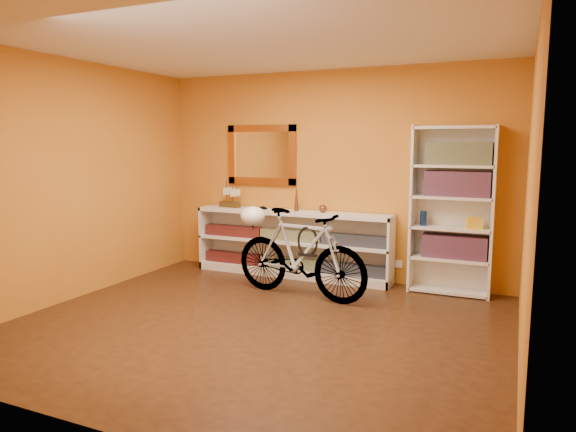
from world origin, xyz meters
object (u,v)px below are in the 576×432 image
at_px(console_unit, 292,244).
at_px(bookcase, 452,211).
at_px(bicycle, 300,254).
at_px(helmet, 253,216).

bearing_deg(console_unit, bookcase, 0.73).
xyz_separation_m(bicycle, helmet, (-0.63, 0.09, 0.37)).
relative_size(bicycle, helmet, 5.72).
bearing_deg(console_unit, bicycle, -60.74).
distance_m(bookcase, helmet, 2.26).
height_order(console_unit, helmet, helmet).
xyz_separation_m(console_unit, bookcase, (1.95, 0.03, 0.52)).
relative_size(console_unit, helmet, 8.88).
relative_size(bookcase, bicycle, 1.13).
bearing_deg(bicycle, helmet, 90.00).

